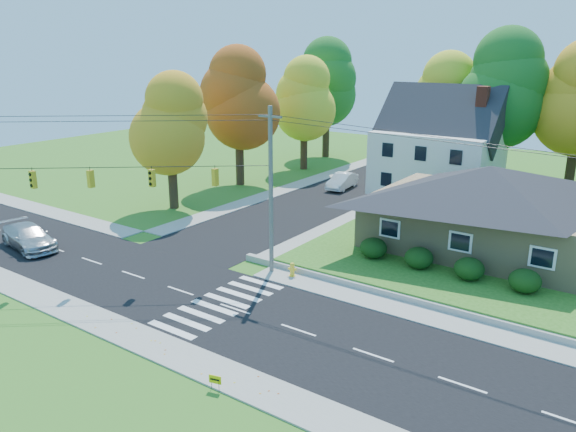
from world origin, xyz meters
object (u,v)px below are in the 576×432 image
at_px(ranch_house, 488,206).
at_px(silver_sedan, 29,237).
at_px(white_car, 342,181).
at_px(fire_hydrant, 292,270).

xyz_separation_m(ranch_house, silver_sedan, (-25.52, -16.89, -2.46)).
xyz_separation_m(ranch_house, white_car, (-16.71, 10.27, -2.50)).
distance_m(white_car, fire_hydrant, 22.70).
height_order(silver_sedan, white_car, silver_sedan).
bearing_deg(white_car, fire_hydrant, -73.75).
relative_size(ranch_house, fire_hydrant, 16.05).
height_order(white_car, fire_hydrant, white_car).
bearing_deg(fire_hydrant, silver_sedan, -160.53).
bearing_deg(silver_sedan, fire_hydrant, -60.23).
xyz_separation_m(silver_sedan, fire_hydrant, (17.49, 6.18, -0.38)).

